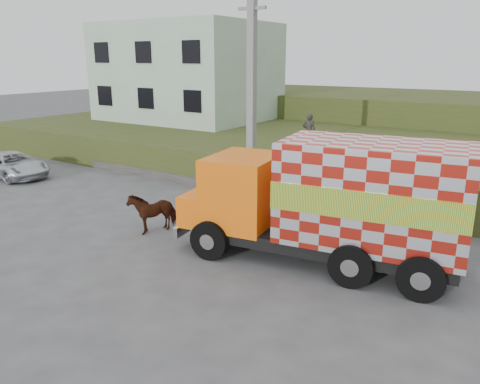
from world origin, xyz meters
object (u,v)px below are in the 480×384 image
Objects in this scene: cargo_truck at (332,201)px; cow at (153,211)px; suv at (12,165)px; utility_pole at (252,93)px; pedestrian at (309,131)px.

cargo_truck is 5.93m from cow.
cargo_truck is at bearing -90.22° from suv.
utility_pole is 3.47m from pedestrian.
cow is (-0.29, -5.56, -3.43)m from utility_pole.
utility_pole is 1.01× the size of cargo_truck.
utility_pole is 6.54m from cow.
utility_pole is 5.25× the size of cow.
pedestrian is (-4.17, 7.48, 0.55)m from cargo_truck.
pedestrian is (12.08, 6.60, 1.73)m from suv.
utility_pole reaches higher than pedestrian.
cargo_truck is at bearing 26.51° from cow.
utility_pole reaches higher than cow.
pedestrian is (1.61, 8.24, 1.66)m from cow.
pedestrian is at bearing 63.86° from utility_pole.
suv is (-10.47, 1.64, -0.07)m from cow.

